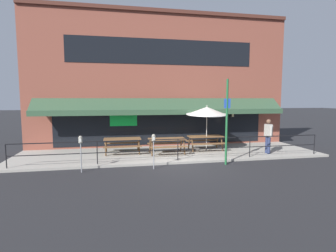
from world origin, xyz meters
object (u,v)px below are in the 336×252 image
at_px(picnic_table_left, 122,142).
at_px(street_sign_pole, 227,121).
at_px(picnic_table_centre, 167,142).
at_px(pedestrian_walking, 268,134).
at_px(patio_umbrella_right, 207,111).
at_px(parking_meter_near, 81,143).
at_px(parking_meter_far, 154,141).
at_px(picnic_table_right, 205,139).

xyz_separation_m(picnic_table_left, street_sign_pole, (4.31, -2.68, 1.17)).
relative_size(picnic_table_centre, street_sign_pole, 0.49).
height_order(picnic_table_centre, pedestrian_walking, pedestrian_walking).
distance_m(patio_umbrella_right, parking_meter_near, 6.56).
bearing_deg(patio_umbrella_right, pedestrian_walking, -23.04).
bearing_deg(picnic_table_centre, parking_meter_far, -112.84).
bearing_deg(patio_umbrella_right, parking_meter_near, -156.38).
relative_size(picnic_table_right, patio_umbrella_right, 0.76).
bearing_deg(picnic_table_right, street_sign_pole, -90.27).
bearing_deg(pedestrian_walking, patio_umbrella_right, 156.96).
relative_size(parking_meter_near, parking_meter_far, 1.00).
distance_m(picnic_table_left, patio_umbrella_right, 4.57).
distance_m(parking_meter_near, street_sign_pole, 5.97).
relative_size(picnic_table_centre, parking_meter_far, 1.27).
distance_m(pedestrian_walking, parking_meter_near, 8.85).
distance_m(picnic_table_left, picnic_table_right, 4.32).
bearing_deg(picnic_table_centre, street_sign_pole, -45.99).
bearing_deg(street_sign_pole, parking_meter_far, -177.56).
bearing_deg(picnic_table_right, parking_meter_far, -138.23).
distance_m(picnic_table_centre, patio_umbrella_right, 2.63).
bearing_deg(picnic_table_left, parking_meter_near, -120.50).
height_order(picnic_table_right, street_sign_pole, street_sign_pole).
bearing_deg(patio_umbrella_right, picnic_table_right, 90.00).
bearing_deg(patio_umbrella_right, picnic_table_centre, -171.99).
bearing_deg(picnic_table_left, street_sign_pole, -31.89).
distance_m(picnic_table_right, parking_meter_near, 6.56).
bearing_deg(parking_meter_far, picnic_table_left, 112.53).
relative_size(pedestrian_walking, parking_meter_near, 1.20).
bearing_deg(pedestrian_walking, street_sign_pole, -154.52).
xyz_separation_m(pedestrian_walking, parking_meter_far, (-5.95, -1.47, 0.09)).
relative_size(picnic_table_left, parking_meter_near, 1.27).
bearing_deg(picnic_table_left, picnic_table_right, 0.03).
xyz_separation_m(parking_meter_near, parking_meter_far, (2.79, -0.06, 0.00)).
bearing_deg(street_sign_pole, picnic_table_right, 89.73).
xyz_separation_m(picnic_table_centre, parking_meter_far, (-0.99, -2.36, 0.44)).
height_order(picnic_table_left, picnic_table_right, same).
bearing_deg(pedestrian_walking, parking_meter_far, -166.10).
relative_size(picnic_table_right, street_sign_pole, 0.49).
distance_m(parking_meter_near, parking_meter_far, 2.79).
distance_m(pedestrian_walking, parking_meter_far, 6.13).
bearing_deg(pedestrian_walking, picnic_table_right, 154.32).
xyz_separation_m(picnic_table_left, patio_umbrella_right, (4.32, -0.15, 1.47)).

